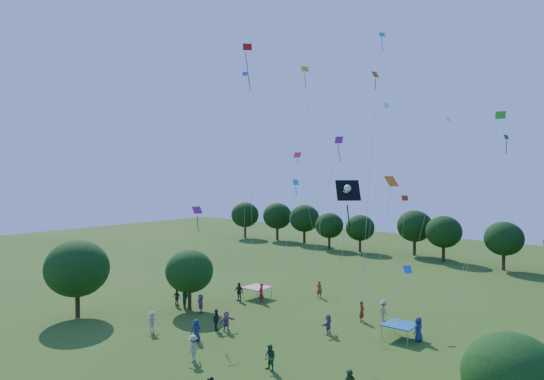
{
  "coord_description": "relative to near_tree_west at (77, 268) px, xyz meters",
  "views": [
    {
      "loc": [
        20.62,
        -10.63,
        12.12
      ],
      "look_at": [
        0.0,
        14.0,
        11.0
      ],
      "focal_mm": 32.0,
      "sensor_mm": 36.0,
      "label": 1
    }
  ],
  "objects": [
    {
      "name": "near_tree_west",
      "position": [
        0.0,
        0.0,
        0.0
      ],
      "size": [
        5.32,
        5.32,
        6.49
      ],
      "color": "#422B19",
      "rests_on": "ground"
    },
    {
      "name": "near_tree_north",
      "position": [
        5.65,
        7.46,
        -0.66
      ],
      "size": [
        4.23,
        4.23,
        5.34
      ],
      "color": "#422B19",
      "rests_on": "ground"
    },
    {
      "name": "near_tree_east",
      "position": [
        33.49,
        1.51,
        -0.63
      ],
      "size": [
        4.16,
        4.16,
        5.34
      ],
      "color": "#422B19",
      "rests_on": "ground"
    },
    {
      "name": "treeline",
      "position": [
        16.31,
        45.51,
        0.01
      ],
      "size": [
        88.01,
        8.77,
        6.77
      ],
      "color": "#422B19",
      "rests_on": "ground"
    },
    {
      "name": "tent_red_stripe",
      "position": [
        7.65,
        14.22,
        -3.05
      ],
      "size": [
        2.2,
        2.2,
        1.1
      ],
      "color": "#E64B1B",
      "rests_on": "ground"
    },
    {
      "name": "tent_blue",
      "position": [
        23.4,
        12.32,
        -3.05
      ],
      "size": [
        2.2,
        2.2,
        1.1
      ],
      "color": "#176098",
      "rests_on": "ground"
    },
    {
      "name": "crowd_person_0",
      "position": [
        12.26,
        2.46,
        -3.31
      ],
      "size": [
        0.58,
        0.84,
        1.55
      ],
      "primitive_type": "imported",
      "rotation": [
        0.0,
        0.0,
        4.48
      ],
      "color": "navy",
      "rests_on": "ground"
    },
    {
      "name": "crowd_person_1",
      "position": [
        12.16,
        18.29,
        -3.27
      ],
      "size": [
        0.67,
        0.51,
        1.62
      ],
      "primitive_type": "imported",
      "rotation": [
        0.0,
        0.0,
        3.35
      ],
      "color": "#93371A",
      "rests_on": "ground"
    },
    {
      "name": "crowd_person_2",
      "position": [
        5.0,
        7.59,
        -3.17
      ],
      "size": [
        1.03,
        0.84,
        1.84
      ],
      "primitive_type": "imported",
      "rotation": [
        0.0,
        0.0,
        2.69
      ],
      "color": "#22512F",
      "rests_on": "ground"
    },
    {
      "name": "crowd_person_3",
      "position": [
        15.03,
        -0.25,
        -3.23
      ],
      "size": [
        0.72,
        1.2,
        1.71
      ],
      "primitive_type": "imported",
      "rotation": [
        0.0,
        0.0,
        4.91
      ],
      "color": "#A5A484",
      "rests_on": "ground"
    },
    {
      "name": "crowd_person_4",
      "position": [
        6.99,
        12.39,
        -3.22
      ],
      "size": [
        1.07,
        0.57,
        1.74
      ],
      "primitive_type": "imported",
      "rotation": [
        0.0,
        0.0,
        6.39
      ],
      "color": "#382E2D",
      "rests_on": "ground"
    },
    {
      "name": "crowd_person_5",
      "position": [
        18.81,
        9.74,
        -3.33
      ],
      "size": [
        0.68,
        1.47,
        1.52
      ],
      "primitive_type": "imported",
      "rotation": [
        0.0,
        0.0,
        4.84
      ],
      "color": "#854F88",
      "rests_on": "ground"
    },
    {
      "name": "crowd_person_6",
      "position": [
        24.62,
        12.7,
        -3.21
      ],
      "size": [
        0.58,
        0.92,
        1.76
      ],
      "primitive_type": "imported",
      "rotation": [
        0.0,
        0.0,
        4.58
      ],
      "color": "navy",
      "rests_on": "ground"
    },
    {
      "name": "crowd_person_7",
      "position": [
        19.18,
        14.15,
        -3.24
      ],
      "size": [
        0.46,
        0.67,
        1.69
      ],
      "primitive_type": "imported",
      "rotation": [
        0.0,
        0.0,
        1.67
      ],
      "color": "maroon",
      "rests_on": "ground"
    },
    {
      "name": "crowd_person_8",
      "position": [
        19.76,
        1.84,
        -3.28
      ],
      "size": [
        0.84,
        0.52,
        1.61
      ],
      "primitive_type": "imported",
      "rotation": [
        0.0,
        0.0,
        -0.11
      ],
      "color": "#26592D",
      "rests_on": "ground"
    },
    {
      "name": "crowd_person_9",
      "position": [
        8.25,
        1.55,
        -3.29
      ],
      "size": [
        0.87,
        1.14,
        1.59
      ],
      "primitive_type": "imported",
      "rotation": [
        0.0,
        0.0,
        1.12
      ],
      "color": "#B4A490",
      "rests_on": "ground"
    },
    {
      "name": "crowd_person_10",
      "position": [
        11.7,
        4.96,
        -3.25
      ],
      "size": [
        0.8,
        1.08,
        1.67
      ],
      "primitive_type": "imported",
      "rotation": [
        0.0,
        0.0,
        1.98
      ],
      "color": "#38302D",
      "rests_on": "ground"
    },
    {
      "name": "crowd_person_11",
      "position": [
        12.4,
        5.38,
        -3.32
      ],
      "size": [
        0.86,
        1.52,
        1.54
      ],
      "primitive_type": "imported",
      "rotation": [
        0.0,
        0.0,
        1.31
      ],
      "color": "#935676",
      "rests_on": "ground"
    },
    {
      "name": "crowd_person_13",
      "position": [
        9.02,
        13.28,
        -3.18
      ],
      "size": [
        0.55,
        0.74,
        1.8
      ],
      "primitive_type": "imported",
      "rotation": [
        0.0,
        0.0,
        4.89
      ],
      "color": "maroon",
      "rests_on": "ground"
    },
    {
      "name": "crowd_person_15",
      "position": [
        20.46,
        15.46,
        -3.23
      ],
      "size": [
        1.22,
        0.98,
        1.71
      ],
      "primitive_type": "imported",
      "rotation": [
        0.0,
        0.0,
        2.63
      ],
      "color": "tan",
      "rests_on": "ground"
    },
    {
      "name": "crowd_person_16",
      "position": [
        3.9,
        7.48,
        -3.33
      ],
      "size": [
        0.93,
        0.51,
        1.52
      ],
      "primitive_type": "imported",
      "rotation": [
        0.0,
        0.0,
        3.26
      ],
      "color": "#3F3532",
      "rests_on": "ground"
    },
    {
      "name": "crowd_person_17",
      "position": [
        7.25,
        7.34,
        -3.28
      ],
      "size": [
        1.54,
        1.33,
        1.62
      ],
      "primitive_type": "imported",
      "rotation": [
        0.0,
        0.0,
        5.65
      ],
      "color": "#955789",
      "rests_on": "ground"
    },
    {
      "name": "pirate_kite",
      "position": [
        25.05,
        2.04,
        7.01
      ],
      "size": [
        3.47,
        3.47,
        10.44
      ],
      "color": "black"
    },
    {
      "name": "red_high_kite",
      "position": [
        12.77,
        7.52,
        14.25
      ],
      "size": [
        4.34,
        3.94,
        21.21
      ],
      "color": "red"
    },
    {
      "name": "small_kite_0",
      "position": [
        22.84,
        13.87,
        4.31
      ],
      "size": [
        1.54,
        1.91,
        9.15
      ],
      "color": "red"
    },
    {
      "name": "small_kite_1",
      "position": [
        19.2,
        15.64,
        11.94
      ],
      "size": [
        0.96,
        1.11,
        19.22
      ],
      "color": "#DD520B"
    },
    {
      "name": "small_kite_2",
      "position": [
        32.25,
        1.03,
        -0.12
      ],
      "size": [
        0.71,
        1.86,
        3.27
      ],
      "color": "yellow"
    },
    {
      "name": "small_kite_3",
      "position": [
        29.18,
        13.19,
        8.97
      ],
      "size": [
        3.35,
        0.85,
        14.87
      ],
      "color": "#26991B"
    },
    {
      "name": "small_kite_4",
      "position": [
        22.48,
        15.46,
        0.25
      ],
      "size": [
        0.78,
        0.78,
        3.49
      ],
      "color": "blue"
    },
    {
      "name": "small_kite_5",
      "position": [
        8.4,
        5.92,
        4.21
      ],
      "size": [
        2.98,
        1.84,
        8.08
      ],
      "color": "#971977"
    },
    {
      "name": "small_kite_6",
      "position": [
        19.35,
        16.64,
        9.23
      ],
      "size": [
        1.19,
        2.83,
        16.8
      ],
      "color": "white"
    },
    {
      "name": "small_kite_7",
      "position": [
        19.03,
        16.58,
        13.34
      ],
      "size": [
        0.87,
        2.7,
        22.78
      ],
      "color": "#0CB0B8"
    },
    {
      "name": "small_kite_8",
      "position": [
        10.95,
        16.96,
        7.91
      ],
      "size": [
        4.71,
        1.63,
        12.86
      ],
      "color": "red"
    },
    {
      "name": "small_kite_9",
      "position": [
        26.84,
        3.19,
        6.23
      ],
      "size": [
        1.94,
        0.78,
        10.67
      ],
      "color": "orange"
    },
    {
      "name": "small_kite_10",
      "position": [
        14.83,
        12.86,
        12.45
      ],
      "size": [
        0.79,
        4.34,
        19.65
      ],
      "color": "gold"
    },
    {
      "name": "small_kite_11",
      "position": [
        28.22,
        17.24,
        7.09
      ],
      "size": [
        2.25,
        5.99,
        13.72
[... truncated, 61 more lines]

